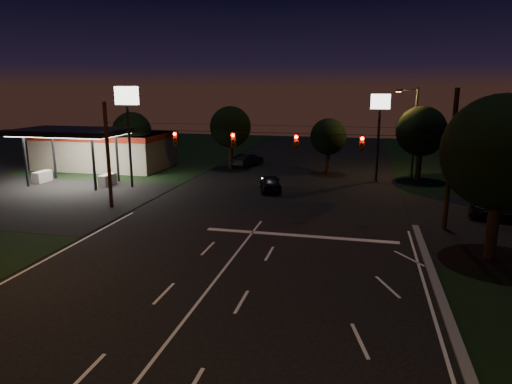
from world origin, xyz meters
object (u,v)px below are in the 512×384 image
(car_oncoming_a, at_px, (270,183))
(car_cross, at_px, (508,212))
(utility_pole_right, at_px, (444,229))
(car_oncoming_b, at_px, (248,160))
(tree_right_near, at_px, (501,154))

(car_oncoming_a, relative_size, car_cross, 0.89)
(utility_pole_right, xyz_separation_m, car_oncoming_b, (-18.41, 20.73, 0.74))
(utility_pole_right, bearing_deg, car_cross, 31.27)
(tree_right_near, distance_m, car_oncoming_b, 32.79)
(utility_pole_right, distance_m, tree_right_near, 7.61)
(tree_right_near, xyz_separation_m, car_oncoming_b, (-19.93, 25.56, -4.94))
(tree_right_near, height_order, car_oncoming_a, tree_right_near)
(tree_right_near, height_order, car_oncoming_b, tree_right_near)
(utility_pole_right, relative_size, car_oncoming_b, 2.00)
(tree_right_near, bearing_deg, car_oncoming_b, 127.95)
(utility_pole_right, xyz_separation_m, car_oncoming_a, (-13.24, 8.37, 0.75))
(utility_pole_right, distance_m, car_oncoming_b, 27.73)
(utility_pole_right, relative_size, tree_right_near, 1.03)
(car_oncoming_a, xyz_separation_m, car_oncoming_b, (-5.16, 12.36, -0.00))
(car_cross, bearing_deg, utility_pole_right, 131.75)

